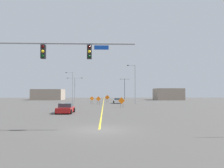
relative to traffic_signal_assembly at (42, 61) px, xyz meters
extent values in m
plane|color=#4C4947|center=(4.30, 0.01, -5.16)|extent=(198.87, 198.87, 0.00)
cube|color=yellow|center=(4.30, 55.25, -5.16)|extent=(0.16, 110.48, 0.01)
cylinder|color=gray|center=(1.80, 0.01, 1.31)|extent=(10.37, 0.14, 0.14)
cube|color=black|center=(0.07, 0.01, 0.66)|extent=(0.34, 0.32, 1.05)
sphere|color=#3A0503|center=(0.07, -0.16, 1.01)|extent=(0.22, 0.22, 0.22)
sphere|color=yellow|center=(0.07, -0.16, 0.66)|extent=(0.22, 0.22, 0.22)
sphere|color=black|center=(0.07, -0.16, 0.31)|extent=(0.22, 0.22, 0.22)
cube|color=black|center=(3.53, 0.01, 0.66)|extent=(0.34, 0.32, 1.05)
sphere|color=#3A0503|center=(3.53, -0.16, 1.01)|extent=(0.22, 0.22, 0.22)
sphere|color=yellow|center=(3.53, -0.16, 0.66)|extent=(0.22, 0.22, 0.22)
sphere|color=black|center=(3.53, -0.16, 0.31)|extent=(0.22, 0.22, 0.22)
cube|color=#1447B7|center=(4.44, 0.01, 1.02)|extent=(1.10, 0.03, 0.32)
cylinder|color=gray|center=(-4.46, 43.42, -0.84)|extent=(0.16, 0.16, 8.64)
cylinder|color=gray|center=(-5.40, 43.42, 3.32)|extent=(1.88, 0.08, 0.08)
cube|color=#262628|center=(-6.34, 43.42, 3.32)|extent=(0.44, 0.24, 0.14)
cylinder|color=black|center=(13.31, 74.44, -0.73)|extent=(0.16, 0.16, 8.87)
cylinder|color=black|center=(12.40, 74.44, 3.56)|extent=(1.82, 0.08, 0.08)
cube|color=#262628|center=(11.50, 74.44, 3.56)|extent=(0.44, 0.24, 0.14)
cylinder|color=black|center=(14.22, 74.44, 3.56)|extent=(1.82, 0.08, 0.08)
cube|color=#262628|center=(15.13, 74.44, 3.56)|extent=(0.44, 0.24, 0.14)
cylinder|color=gray|center=(-4.46, 47.34, -1.49)|extent=(0.16, 0.16, 7.35)
cylinder|color=gray|center=(-5.53, 47.34, 2.04)|extent=(2.15, 0.08, 0.08)
cube|color=#262628|center=(-6.61, 47.34, 2.04)|extent=(0.44, 0.24, 0.14)
cylinder|color=gray|center=(-3.39, 47.34, 2.04)|extent=(2.15, 0.08, 0.08)
cube|color=#262628|center=(-2.31, 47.34, 2.04)|extent=(0.44, 0.24, 0.14)
cylinder|color=gray|center=(12.11, 34.60, -0.37)|extent=(0.16, 0.16, 9.59)
cylinder|color=gray|center=(11.21, 34.60, 4.27)|extent=(1.79, 0.08, 0.08)
cube|color=#262628|center=(10.32, 34.60, 4.27)|extent=(0.44, 0.24, 0.14)
cube|color=orange|center=(1.54, 34.93, -3.80)|extent=(1.08, 0.25, 1.09)
cylinder|color=black|center=(1.33, 34.89, -4.77)|extent=(0.05, 0.05, 0.80)
cylinder|color=black|center=(1.75, 34.97, -4.77)|extent=(0.05, 0.05, 0.80)
cube|color=orange|center=(3.17, 32.86, -3.83)|extent=(1.16, 0.21, 1.17)
cylinder|color=black|center=(2.94, 32.83, -4.80)|extent=(0.05, 0.05, 0.73)
cylinder|color=black|center=(3.40, 32.89, -4.80)|extent=(0.05, 0.05, 0.73)
cube|color=orange|center=(7.83, 23.13, -3.90)|extent=(1.30, 0.19, 1.31)
cylinder|color=black|center=(7.57, 23.10, -4.87)|extent=(0.05, 0.05, 0.60)
cylinder|color=black|center=(8.08, 23.16, -4.87)|extent=(0.05, 0.05, 0.60)
cube|color=orange|center=(5.36, 42.27, -3.70)|extent=(1.35, 0.11, 1.35)
cylinder|color=black|center=(5.09, 42.26, -4.78)|extent=(0.05, 0.05, 0.77)
cylinder|color=black|center=(5.62, 42.29, -4.78)|extent=(0.05, 0.05, 0.77)
cube|color=red|center=(-0.59, 12.57, -4.68)|extent=(1.89, 3.94, 0.65)
cube|color=#333D47|center=(-0.59, 12.77, -4.09)|extent=(1.69, 1.89, 0.52)
cylinder|color=black|center=(-1.53, 11.19, -4.84)|extent=(0.22, 0.64, 0.64)
cylinder|color=black|center=(0.35, 11.19, -4.84)|extent=(0.22, 0.64, 0.64)
cylinder|color=black|center=(-1.53, 13.95, -4.84)|extent=(0.22, 0.64, 0.64)
cylinder|color=black|center=(0.35, 13.95, -4.84)|extent=(0.22, 0.64, 0.64)
cube|color=white|center=(7.99, 38.24, -4.66)|extent=(1.95, 3.90, 0.68)
cube|color=#333D47|center=(7.99, 38.05, -4.06)|extent=(1.73, 1.77, 0.52)
cylinder|color=black|center=(8.91, 39.61, -4.84)|extent=(0.23, 0.64, 0.64)
cylinder|color=black|center=(7.02, 39.58, -4.84)|extent=(0.23, 0.64, 0.64)
cylinder|color=black|center=(8.95, 36.91, -4.84)|extent=(0.23, 0.64, 0.64)
cylinder|color=black|center=(7.06, 36.88, -4.84)|extent=(0.23, 0.64, 0.64)
cube|color=gray|center=(-17.25, 65.53, -3.11)|extent=(11.36, 8.59, 4.10)
cube|color=gray|center=(29.05, 63.20, -2.97)|extent=(10.06, 8.60, 4.39)
camera|label=1|loc=(4.71, -15.54, -2.42)|focal=33.12mm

